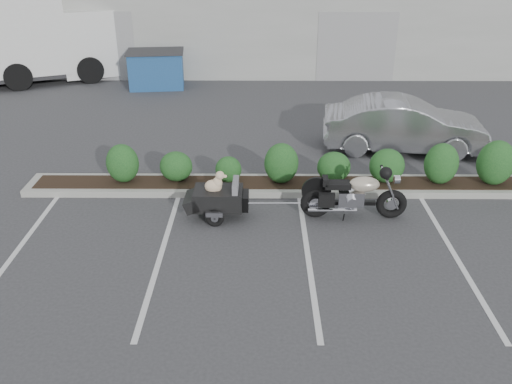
{
  "coord_description": "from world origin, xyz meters",
  "views": [
    {
      "loc": [
        0.31,
        -9.03,
        5.4
      ],
      "look_at": [
        0.24,
        0.49,
        0.75
      ],
      "focal_mm": 38.0,
      "sensor_mm": 36.0,
      "label": 1
    }
  ],
  "objects_px": {
    "sedan": "(404,125)",
    "delivery_truck": "(16,37)",
    "pet_trailer": "(218,198)",
    "motorcycle": "(354,196)",
    "dumpster": "(156,69)"
  },
  "relations": [
    {
      "from": "sedan",
      "to": "delivery_truck",
      "type": "xyz_separation_m",
      "value": [
        -13.02,
        7.09,
        1.02
      ]
    },
    {
      "from": "dumpster",
      "to": "delivery_truck",
      "type": "bearing_deg",
      "value": 165.85
    },
    {
      "from": "pet_trailer",
      "to": "sedan",
      "type": "height_order",
      "value": "sedan"
    },
    {
      "from": "motorcycle",
      "to": "delivery_truck",
      "type": "relative_size",
      "value": 0.27
    },
    {
      "from": "sedan",
      "to": "dumpster",
      "type": "relative_size",
      "value": 1.93
    },
    {
      "from": "dumpster",
      "to": "motorcycle",
      "type": "bearing_deg",
      "value": -66.76
    },
    {
      "from": "pet_trailer",
      "to": "delivery_truck",
      "type": "distance_m",
      "value": 13.75
    },
    {
      "from": "sedan",
      "to": "dumpster",
      "type": "xyz_separation_m",
      "value": [
        -7.68,
        6.36,
        -0.01
      ]
    },
    {
      "from": "sedan",
      "to": "motorcycle",
      "type": "bearing_deg",
      "value": 159.12
    },
    {
      "from": "motorcycle",
      "to": "delivery_truck",
      "type": "xyz_separation_m",
      "value": [
        -11.11,
        10.89,
        1.22
      ]
    },
    {
      "from": "pet_trailer",
      "to": "dumpster",
      "type": "bearing_deg",
      "value": 107.3
    },
    {
      "from": "pet_trailer",
      "to": "dumpster",
      "type": "xyz_separation_m",
      "value": [
        -2.99,
        10.14,
        0.25
      ]
    },
    {
      "from": "pet_trailer",
      "to": "delivery_truck",
      "type": "xyz_separation_m",
      "value": [
        -8.33,
        10.87,
        1.28
      ]
    },
    {
      "from": "dumpster",
      "to": "delivery_truck",
      "type": "distance_m",
      "value": 5.48
    },
    {
      "from": "pet_trailer",
      "to": "delivery_truck",
      "type": "relative_size",
      "value": 0.21
    }
  ]
}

